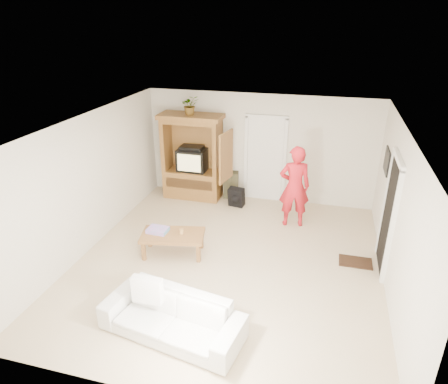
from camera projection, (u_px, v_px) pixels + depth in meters
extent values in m
plane|color=tan|center=(228.00, 262.00, 7.46)|extent=(6.00, 6.00, 0.00)
plane|color=white|center=(229.00, 126.00, 6.40)|extent=(6.00, 6.00, 0.00)
plane|color=silver|center=(260.00, 148.00, 9.58)|extent=(5.50, 0.00, 5.50)
plane|color=silver|center=(160.00, 313.00, 4.28)|extent=(5.50, 0.00, 5.50)
plane|color=silver|center=(89.00, 183.00, 7.58)|extent=(0.00, 6.00, 6.00)
plane|color=silver|center=(397.00, 218.00, 6.28)|extent=(0.00, 6.00, 6.00)
cube|color=olive|center=(193.00, 183.00, 10.04)|extent=(1.40, 0.60, 0.70)
cube|color=olive|center=(167.00, 145.00, 9.80)|extent=(0.10, 0.60, 1.20)
cube|color=olive|center=(218.00, 149.00, 9.50)|extent=(0.10, 0.60, 1.20)
cube|color=olive|center=(195.00, 144.00, 9.89)|extent=(1.40, 0.06, 1.20)
cube|color=olive|center=(191.00, 121.00, 9.38)|extent=(1.40, 0.60, 0.10)
cube|color=olive|center=(191.00, 117.00, 9.34)|extent=(1.52, 0.68, 0.10)
cube|color=olive|center=(226.00, 157.00, 9.00)|extent=(0.16, 0.67, 1.15)
cube|color=black|center=(193.00, 160.00, 9.81)|extent=(0.70, 0.52, 0.55)
cube|color=tan|center=(189.00, 163.00, 9.57)|extent=(0.58, 0.02, 0.42)
cube|color=black|center=(192.00, 148.00, 9.65)|extent=(0.55, 0.35, 0.08)
cube|color=#905F31|center=(189.00, 184.00, 9.74)|extent=(1.19, 0.03, 0.25)
cube|color=white|center=(265.00, 160.00, 9.63)|extent=(0.85, 0.05, 2.04)
cube|color=black|center=(389.00, 217.00, 6.93)|extent=(0.05, 0.90, 2.04)
cube|color=black|center=(387.00, 161.00, 7.84)|extent=(0.03, 0.60, 0.48)
cube|color=#382316|center=(355.00, 262.00, 7.44)|extent=(0.60, 0.40, 0.02)
imported|color=#4C7238|center=(190.00, 105.00, 9.22)|extent=(0.52, 0.50, 0.45)
imported|color=red|center=(295.00, 187.00, 8.45)|extent=(0.73, 0.56, 1.80)
imported|color=silver|center=(172.00, 317.00, 5.67)|extent=(2.16, 1.15, 0.60)
cube|color=#905F31|center=(173.00, 235.00, 7.56)|extent=(1.28, 0.86, 0.06)
cube|color=#905F31|center=(144.00, 251.00, 7.45)|extent=(0.08, 0.08, 0.37)
cube|color=#905F31|center=(150.00, 238.00, 7.90)|extent=(0.08, 0.08, 0.37)
cube|color=#905F31|center=(198.00, 253.00, 7.40)|extent=(0.08, 0.08, 0.37)
cube|color=#905F31|center=(201.00, 239.00, 7.85)|extent=(0.08, 0.08, 0.37)
cube|color=#F852C4|center=(158.00, 230.00, 7.60)|extent=(0.39, 0.30, 0.08)
cylinder|color=tan|center=(181.00, 231.00, 7.54)|extent=(0.08, 0.08, 0.10)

